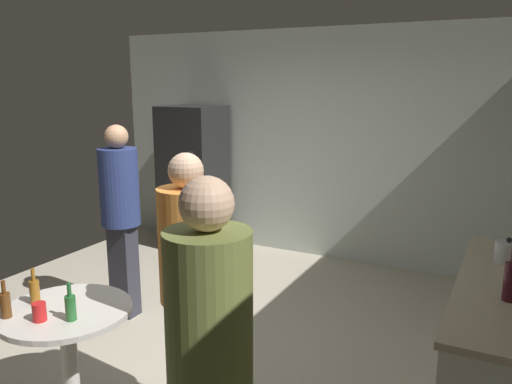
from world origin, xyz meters
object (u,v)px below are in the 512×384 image
refrigerator (193,178)px  wine_bottle_on_counter (511,281)px  foreground_table (67,325)px  person_in_olive_shirt (210,359)px  plastic_cup_red (39,312)px  person_in_orange_shirt (189,274)px  beer_bottle_green (71,307)px  person_in_navy_shirt (120,207)px  beer_bottle_amber (35,291)px  beer_bottle_brown (5,304)px  kettle (508,252)px

refrigerator → wine_bottle_on_counter: bearing=-31.6°
foreground_table → person_in_olive_shirt: 1.54m
plastic_cup_red → person_in_orange_shirt: size_ratio=0.06×
beer_bottle_green → person_in_navy_shirt: person_in_navy_shirt is taller
wine_bottle_on_counter → foreground_table: 2.63m
foreground_table → person_in_orange_shirt: size_ratio=0.47×
beer_bottle_amber → person_in_navy_shirt: 1.40m
beer_bottle_brown → plastic_cup_red: size_ratio=2.09×
plastic_cup_red → person_in_navy_shirt: (-0.68, 1.46, 0.23)m
wine_bottle_on_counter → person_in_olive_shirt: bearing=-124.4°
kettle → beer_bottle_brown: 3.23m
person_in_olive_shirt → person_in_navy_shirt: person_in_olive_shirt is taller
beer_bottle_green → person_in_orange_shirt: (0.60, 0.35, 0.19)m
person_in_orange_shirt → refrigerator: bearing=-73.0°
refrigerator → person_in_navy_shirt: (0.55, -1.94, 0.12)m
person_in_orange_shirt → person_in_olive_shirt: person_in_olive_shirt is taller
wine_bottle_on_counter → beer_bottle_green: size_ratio=1.35×
kettle → person_in_olive_shirt: person_in_olive_shirt is taller
beer_bottle_brown → beer_bottle_amber: bearing=92.4°
person_in_olive_shirt → person_in_orange_shirt: bearing=-24.6°
beer_bottle_brown → person_in_navy_shirt: size_ratio=0.13×
wine_bottle_on_counter → person_in_olive_shirt: size_ratio=0.17×
foreground_table → person_in_olive_shirt: (1.39, -0.52, 0.41)m
kettle → beer_bottle_amber: kettle is taller
kettle → person_in_orange_shirt: 2.16m
kettle → foreground_table: 2.93m
beer_bottle_amber → person_in_navy_shirt: bearing=109.2°
refrigerator → beer_bottle_brown: bearing=-73.7°
beer_bottle_green → plastic_cup_red: beer_bottle_green is taller
wine_bottle_on_counter → person_in_olive_shirt: (-1.03, -1.50, 0.02)m
kettle → plastic_cup_red: size_ratio=2.22×
plastic_cup_red → kettle: bearing=37.5°
beer_bottle_amber → beer_bottle_green: 0.38m
plastic_cup_red → person_in_olive_shirt: person_in_olive_shirt is taller
foreground_table → beer_bottle_amber: (-0.23, -0.03, 0.19)m
beer_bottle_brown → beer_bottle_green: bearing=22.1°
refrigerator → foreground_table: 3.46m
beer_bottle_green → person_in_olive_shirt: (1.24, -0.44, 0.22)m
beer_bottle_amber → foreground_table: bearing=6.3°
beer_bottle_green → person_in_olive_shirt: person_in_olive_shirt is taller
refrigerator → person_in_orange_shirt: size_ratio=1.05×
beer_bottle_amber → beer_bottle_green: same height
kettle → beer_bottle_green: bearing=-142.0°
plastic_cup_red → person_in_navy_shirt: person_in_navy_shirt is taller
refrigerator → kettle: 3.95m
person_in_navy_shirt → foreground_table: bearing=28.3°
person_in_olive_shirt → beer_bottle_brown: bearing=16.0°
plastic_cup_red → person_in_orange_shirt: (0.75, 0.44, 0.22)m
beer_bottle_green → person_in_orange_shirt: size_ratio=0.13×
foreground_table → plastic_cup_red: (-0.01, -0.18, 0.16)m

